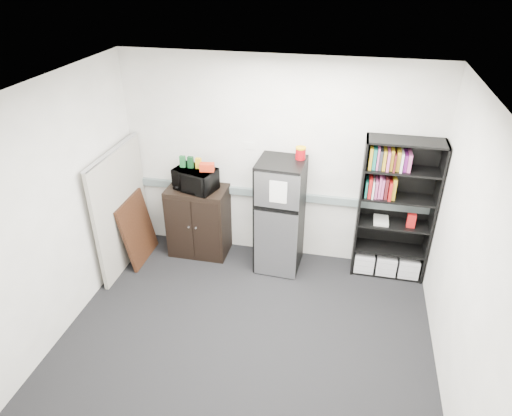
# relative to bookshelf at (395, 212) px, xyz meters

# --- Properties ---
(floor) EXTENTS (4.00, 4.00, 0.00)m
(floor) POSITION_rel_bookshelf_xyz_m (-1.53, -1.57, -0.91)
(floor) COLOR black
(floor) RESTS_ON ground
(wall_back) EXTENTS (4.00, 0.02, 2.70)m
(wall_back) POSITION_rel_bookshelf_xyz_m (-1.53, 0.18, 0.44)
(wall_back) COLOR silver
(wall_back) RESTS_ON floor
(wall_right) EXTENTS (0.02, 3.50, 2.70)m
(wall_right) POSITION_rel_bookshelf_xyz_m (0.47, -1.57, 0.44)
(wall_right) COLOR silver
(wall_right) RESTS_ON floor
(wall_left) EXTENTS (0.02, 3.50, 2.70)m
(wall_left) POSITION_rel_bookshelf_xyz_m (-3.53, -1.57, 0.44)
(wall_left) COLOR silver
(wall_left) RESTS_ON floor
(ceiling) EXTENTS (4.00, 3.50, 0.02)m
(ceiling) POSITION_rel_bookshelf_xyz_m (-1.53, -1.57, 1.79)
(ceiling) COLOR white
(ceiling) RESTS_ON wall_back
(electrical_raceway) EXTENTS (3.92, 0.05, 0.10)m
(electrical_raceway) POSITION_rel_bookshelf_xyz_m (-1.53, 0.15, -0.01)
(electrical_raceway) COLOR gray
(electrical_raceway) RESTS_ON wall_back
(wall_note) EXTENTS (0.14, 0.00, 0.10)m
(wall_note) POSITION_rel_bookshelf_xyz_m (-1.88, 0.18, 0.64)
(wall_note) COLOR white
(wall_note) RESTS_ON wall_back
(bookshelf) EXTENTS (0.90, 0.34, 1.85)m
(bookshelf) POSITION_rel_bookshelf_xyz_m (0.00, 0.00, 0.00)
(bookshelf) COLOR black
(bookshelf) RESTS_ON floor
(cubicle_partition) EXTENTS (0.06, 1.30, 1.62)m
(cubicle_partition) POSITION_rel_bookshelf_xyz_m (-3.43, -0.49, -0.10)
(cubicle_partition) COLOR gray
(cubicle_partition) RESTS_ON floor
(cabinet) EXTENTS (0.79, 0.52, 0.99)m
(cabinet) POSITION_rel_bookshelf_xyz_m (-2.54, -0.06, -0.42)
(cabinet) COLOR black
(cabinet) RESTS_ON floor
(microwave) EXTENTS (0.60, 0.49, 0.29)m
(microwave) POSITION_rel_bookshelf_xyz_m (-2.54, -0.08, 0.22)
(microwave) COLOR black
(microwave) RESTS_ON cabinet
(snack_box_a) EXTENTS (0.07, 0.05, 0.15)m
(snack_box_a) POSITION_rel_bookshelf_xyz_m (-2.71, -0.05, 0.44)
(snack_box_a) COLOR #185628
(snack_box_a) RESTS_ON microwave
(snack_box_b) EXTENTS (0.07, 0.05, 0.15)m
(snack_box_b) POSITION_rel_bookshelf_xyz_m (-2.60, -0.05, 0.44)
(snack_box_b) COLOR #0D3919
(snack_box_b) RESTS_ON microwave
(snack_box_c) EXTENTS (0.07, 0.05, 0.14)m
(snack_box_c) POSITION_rel_bookshelf_xyz_m (-2.50, -0.05, 0.43)
(snack_box_c) COLOR gold
(snack_box_c) RESTS_ON microwave
(snack_bag) EXTENTS (0.19, 0.13, 0.10)m
(snack_bag) POSITION_rel_bookshelf_xyz_m (-2.37, -0.10, 0.41)
(snack_bag) COLOR red
(snack_bag) RESTS_ON microwave
(refrigerator) EXTENTS (0.60, 0.62, 1.51)m
(refrigerator) POSITION_rel_bookshelf_xyz_m (-1.41, -0.14, -0.16)
(refrigerator) COLOR black
(refrigerator) RESTS_ON floor
(coffee_can) EXTENTS (0.13, 0.13, 0.17)m
(coffee_can) POSITION_rel_bookshelf_xyz_m (-1.20, -0.02, 0.69)
(coffee_can) COLOR #A8070F
(coffee_can) RESTS_ON refrigerator
(framed_poster) EXTENTS (0.21, 0.70, 0.90)m
(framed_poster) POSITION_rel_bookshelf_xyz_m (-3.30, -0.39, -0.46)
(framed_poster) COLOR black
(framed_poster) RESTS_ON floor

